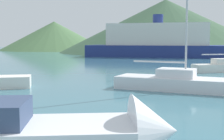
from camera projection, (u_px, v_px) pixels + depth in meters
motorboat_near at (41, 132)px, 8.83m from camera, size 9.13×4.51×2.22m
sailboat_inner at (222, 66)px, 29.08m from camera, size 5.62×3.57×11.12m
sailboat_middle at (176, 82)px, 18.47m from camera, size 7.43×3.70×9.73m
ferry_distant at (158, 42)px, 55.18m from camera, size 25.20×8.79×7.44m
hill_west at (54, 36)px, 92.65m from camera, size 31.83×31.83×8.46m
hill_central at (165, 26)px, 76.63m from camera, size 51.88×51.88×12.87m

